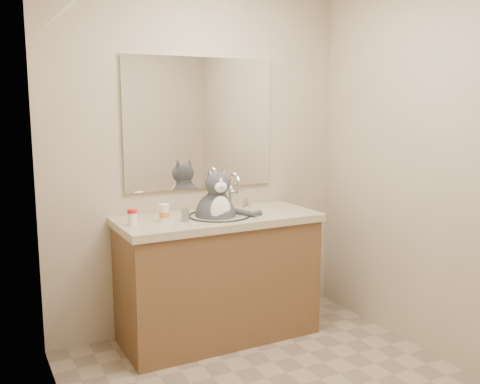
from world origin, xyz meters
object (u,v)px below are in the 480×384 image
Objects in this scene: grey_canister at (185,215)px; cat at (216,214)px; pill_bottle_redcap at (132,217)px; pill_bottle_orange at (164,213)px.

cat is at bearing 13.31° from grey_canister.
pill_bottle_orange is at bearing 7.07° from pill_bottle_redcap.
cat is 4.87× the size of pill_bottle_orange.
cat reaches higher than pill_bottle_orange.
cat is 5.28× the size of pill_bottle_redcap.
pill_bottle_redcap is 0.22m from pill_bottle_orange.
pill_bottle_redcap is 0.33m from grey_canister.
cat is at bearing -1.27° from pill_bottle_orange.
pill_bottle_orange reaches higher than pill_bottle_redcap.
pill_bottle_redcap is (-0.57, -0.02, 0.04)m from cat.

